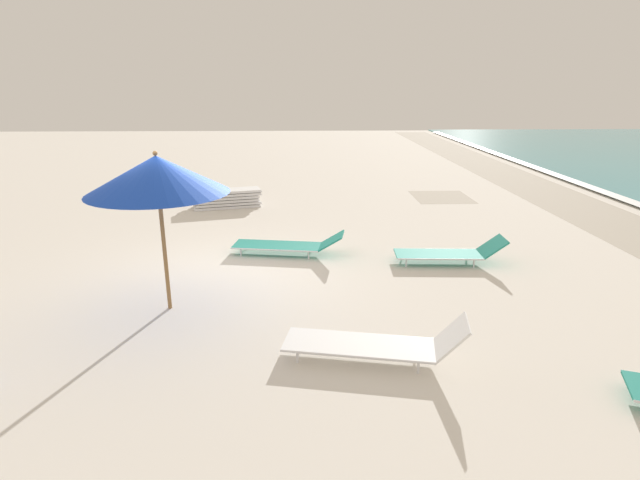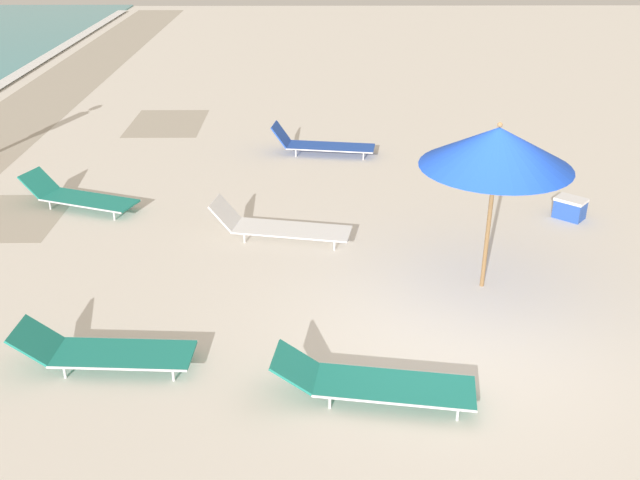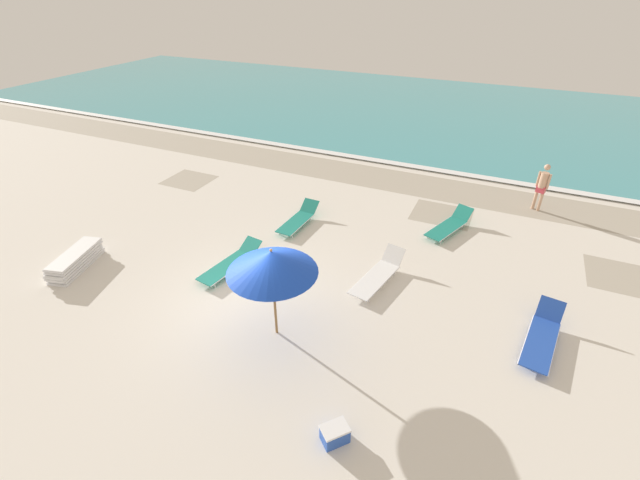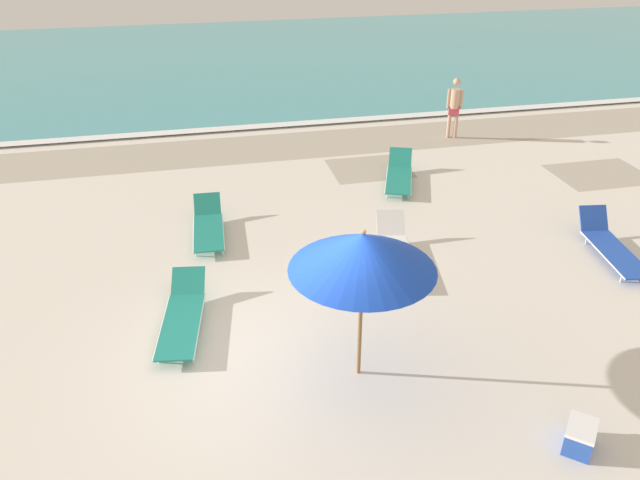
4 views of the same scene
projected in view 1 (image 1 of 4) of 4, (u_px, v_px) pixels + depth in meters
The scene contains 6 objects.
ground_plane at pixel (218, 285), 8.81m from camera, with size 60.00×60.00×0.16m.
beach_umbrella at pixel (157, 175), 7.11m from camera, with size 2.04×2.04×2.42m.
lounger_stack at pixel (227, 198), 14.04m from camera, with size 1.08×2.01×0.49m.
sun_lounger_beside_umbrella at pixel (377, 343), 6.23m from camera, with size 1.02×2.33×0.60m.
sun_lounger_near_water_left at pixel (288, 245), 10.12m from camera, with size 0.94×2.30×0.48m.
sun_lounger_mid_beach_solo at pixel (450, 252), 9.62m from camera, with size 0.71×2.11×0.52m.
Camera 1 is at (8.22, 1.55, 3.31)m, focal length 28.00 mm.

